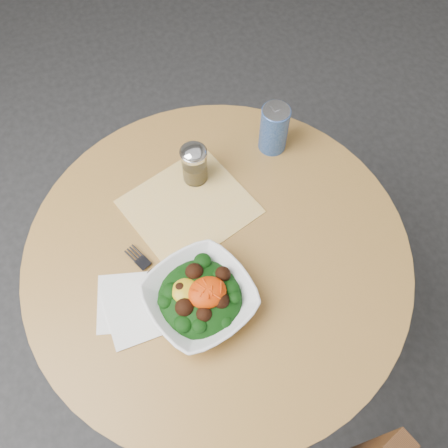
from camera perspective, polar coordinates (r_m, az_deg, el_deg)
ground at (r=1.86m, az=-0.49°, el=-13.31°), size 6.00×6.00×0.00m
table at (r=1.34m, az=-0.67°, el=-6.93°), size 0.90×0.90×0.75m
cloth_napkin at (r=1.21m, az=-4.00°, el=1.99°), size 0.34×0.32×0.00m
paper_napkins at (r=1.12m, az=-10.27°, el=-9.28°), size 0.17×0.18×0.00m
salad_bowl at (r=1.08m, az=-2.77°, el=-8.37°), size 0.28×0.28×0.08m
fork at (r=1.13m, az=-7.79°, el=-6.01°), size 0.10×0.20×0.00m
spice_shaker at (r=1.21m, az=-3.41°, el=6.87°), size 0.07×0.07×0.12m
beverage_can at (r=1.27m, az=5.73°, el=10.79°), size 0.07×0.07×0.14m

